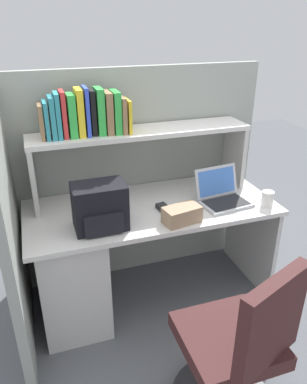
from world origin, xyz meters
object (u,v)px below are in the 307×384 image
object	(u,v)px
paper_cup	(267,199)
office_chair	(236,355)
backpack	(100,207)
laptop	(222,195)
tissue_box	(182,215)
computer_mouse	(163,208)

from	to	relation	value
paper_cup	office_chair	bearing A→B (deg)	-129.69
backpack	office_chair	size ratio (longest dim) A/B	0.32
laptop	paper_cup	distance (m)	0.29
laptop	paper_cup	bearing A→B (deg)	-28.66
office_chair	paper_cup	bearing A→B (deg)	-151.40
paper_cup	tissue_box	xyz separation A→B (m)	(-0.60, -0.02, -0.00)
laptop	computer_mouse	size ratio (longest dim) A/B	3.25
office_chair	laptop	bearing A→B (deg)	-133.76
laptop	office_chair	world-z (taller)	laptop
computer_mouse	paper_cup	distance (m)	0.67
laptop	office_chair	bearing A→B (deg)	-112.05
backpack	tissue_box	bearing A→B (deg)	-11.24
backpack	tissue_box	distance (m)	0.48
office_chair	tissue_box	bearing A→B (deg)	-111.95
computer_mouse	laptop	bearing A→B (deg)	-10.64
laptop	paper_cup	size ratio (longest dim) A/B	3.37
computer_mouse	paper_cup	size ratio (longest dim) A/B	1.04
tissue_box	office_chair	world-z (taller)	office_chair
paper_cup	tissue_box	bearing A→B (deg)	-178.00
paper_cup	tissue_box	world-z (taller)	same
computer_mouse	tissue_box	world-z (taller)	tissue_box
paper_cup	office_chair	world-z (taller)	office_chair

